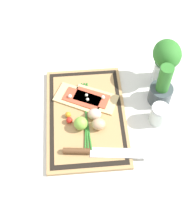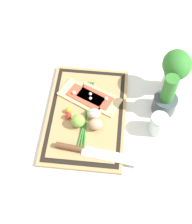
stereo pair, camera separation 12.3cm
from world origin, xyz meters
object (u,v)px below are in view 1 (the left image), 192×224
cherry_tomato_yellow (68,114)px  egg_brown (98,124)px  sauce_jar (159,115)px  herb_pot (162,89)px  pizza_slice_near (80,98)px  knife (92,152)px  herb_glass (166,59)px  lime (81,123)px  cherry_tomato_red (69,120)px  egg_pink (95,114)px  pizza_slice_far (94,99)px

cherry_tomato_yellow → egg_brown: bearing=61.0°
cherry_tomato_yellow → sauce_jar: sauce_jar is taller
egg_brown → herb_pot: herb_pot is taller
pizza_slice_near → egg_brown: bearing=25.2°
knife → herb_pot: size_ratio=1.60×
sauce_jar → herb_glass: (-0.21, 0.05, 0.09)m
lime → herb_pot: size_ratio=0.27×
egg_brown → cherry_tomato_red: size_ratio=2.11×
cherry_tomato_red → cherry_tomato_yellow: size_ratio=1.11×
herb_pot → herb_glass: size_ratio=0.96×
pizza_slice_near → herb_pot: 0.33m
egg_brown → sauce_jar: size_ratio=0.61×
cherry_tomato_red → lime: bearing=58.7°
egg_pink → cherry_tomato_yellow: egg_pink is taller
cherry_tomato_red → herb_pot: 0.39m
knife → egg_brown: size_ratio=5.98×
egg_brown → lime: (-0.01, -0.07, 0.00)m
knife → egg_pink: bearing=171.7°
herb_glass → egg_brown: bearing=-51.7°
egg_brown → cherry_tomato_red: bearing=-106.5°
pizza_slice_near → herb_glass: bearing=104.2°
egg_brown → herb_pot: 0.29m
pizza_slice_far → herb_glass: herb_glass is taller
pizza_slice_far → lime: lime is taller
pizza_slice_near → knife: pizza_slice_near is taller
lime → egg_pink: bearing=125.2°
lime → sauce_jar: 0.31m
egg_brown → sauce_jar: sauce_jar is taller
cherry_tomato_yellow → sauce_jar: bearing=83.6°
lime → herb_glass: size_ratio=0.25×
lime → cherry_tomato_red: bearing=-121.3°
egg_brown → pizza_slice_far: bearing=-177.3°
herb_pot → herb_glass: herb_glass is taller
lime → sauce_jar: (-0.02, 0.31, -0.01)m
egg_pink → herb_glass: bearing=121.3°
pizza_slice_near → lime: size_ratio=4.09×
lime → herb_pot: bearing=109.4°
pizza_slice_far → herb_glass: size_ratio=0.98×
egg_brown → egg_pink: bearing=-166.3°
sauce_jar → egg_pink: bearing=-95.1°
egg_brown → herb_pot: size_ratio=0.27×
pizza_slice_near → egg_brown: 0.16m
knife → herb_pot: (-0.23, 0.30, 0.04)m
pizza_slice_far → egg_pink: size_ratio=3.84×
pizza_slice_far → cherry_tomato_yellow: size_ratio=9.01×
egg_brown → egg_pink: 0.05m
cherry_tomato_red → herb_glass: size_ratio=0.12×
cherry_tomato_yellow → pizza_slice_near: bearing=146.9°
egg_brown → herb_glass: size_ratio=0.26×
egg_brown → cherry_tomato_yellow: egg_brown is taller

